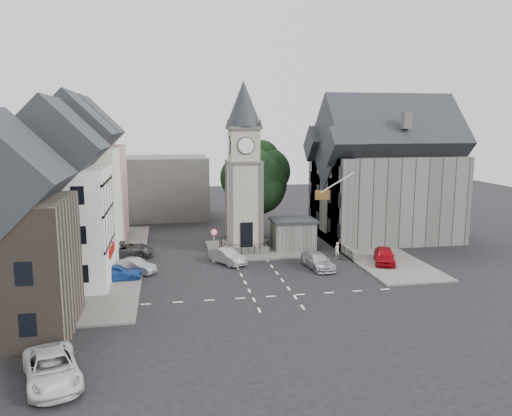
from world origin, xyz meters
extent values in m
plane|color=black|center=(0.00, 0.00, 0.00)|extent=(120.00, 120.00, 0.00)
cube|color=#595651|center=(-12.50, 6.00, 0.07)|extent=(6.00, 30.00, 0.14)
cube|color=#595651|center=(12.00, 8.00, 0.07)|extent=(6.00, 26.00, 0.14)
cube|color=#595651|center=(1.50, 8.00, 0.08)|extent=(10.00, 8.00, 0.16)
cube|color=silver|center=(0.00, -5.50, 0.01)|extent=(20.00, 8.00, 0.01)
cube|color=#4C4944|center=(0.00, 8.00, 0.35)|extent=(4.20, 4.20, 0.70)
torus|color=black|center=(0.00, 8.00, 1.08)|extent=(4.86, 4.86, 0.06)
cube|color=gray|center=(0.00, 8.00, 4.70)|extent=(3.00, 3.00, 8.00)
cube|color=black|center=(0.00, 6.55, 1.90)|extent=(1.20, 0.25, 2.40)
cube|color=#4C4944|center=(0.00, 8.00, 8.70)|extent=(3.30, 3.30, 0.25)
cube|color=gray|center=(0.00, 8.00, 10.30)|extent=(2.70, 2.70, 3.20)
cylinder|color=white|center=(0.00, 6.60, 10.30)|extent=(1.50, 0.12, 1.50)
cube|color=#4C4944|center=(0.00, 8.00, 11.90)|extent=(3.10, 3.10, 0.30)
cone|color=black|center=(0.00, 8.00, 14.15)|extent=(3.40, 3.40, 4.20)
cube|color=#595752|center=(4.80, 7.50, 1.40)|extent=(4.00, 3.00, 2.80)
cube|color=black|center=(4.80, 7.50, 2.95)|extent=(4.30, 3.30, 0.25)
cylinder|color=black|center=(2.00, 13.00, 2.20)|extent=(0.70, 0.70, 4.40)
cylinder|color=black|center=(-3.20, 5.50, 1.25)|extent=(0.10, 0.10, 2.50)
cone|color=#A50C0C|center=(-3.20, 5.40, 2.50)|extent=(0.70, 0.06, 0.70)
cone|color=white|center=(-3.20, 5.38, 2.50)|extent=(0.54, 0.04, 0.54)
cube|color=tan|center=(-15.50, 16.00, 5.00)|extent=(7.50, 7.00, 10.00)
cube|color=beige|center=(-15.50, 8.00, 5.00)|extent=(7.50, 7.00, 10.00)
cube|color=silver|center=(-15.50, 0.00, 4.50)|extent=(7.50, 7.00, 9.00)
cube|color=#423831|center=(-17.00, -9.00, 4.00)|extent=(8.00, 7.00, 8.00)
cube|color=#4C4944|center=(-12.00, 28.00, 4.00)|extent=(20.00, 10.00, 8.00)
cube|color=#595752|center=(16.00, 11.00, 4.50)|extent=(14.00, 10.00, 9.00)
cube|color=#595752|center=(9.80, 7.50, 4.50)|extent=(1.60, 4.40, 9.00)
cube|color=#595752|center=(9.80, 14.50, 4.50)|extent=(1.60, 4.40, 9.00)
cube|color=#595752|center=(9.20, 10.00, 0.45)|extent=(0.40, 16.00, 0.90)
cylinder|color=white|center=(8.00, 4.00, 7.00)|extent=(3.17, 0.10, 1.89)
plane|color=#B21414|center=(6.60, 4.00, 5.90)|extent=(1.40, 0.00, 1.40)
imported|color=navy|center=(-11.50, 0.21, 0.68)|extent=(4.13, 1.94, 1.37)
imported|color=#97999E|center=(-10.13, 2.15, 0.61)|extent=(3.79, 3.12, 1.22)
imported|color=#333336|center=(-11.50, 7.21, 0.78)|extent=(5.69, 2.81, 1.55)
imported|color=#A1A2A9|center=(-2.22, 3.63, 0.67)|extent=(3.25, 4.23, 1.34)
imported|color=#B2B4BA|center=(5.27, 0.78, 0.64)|extent=(2.39, 4.65, 1.29)
imported|color=#A10812|center=(11.50, 1.03, 0.74)|extent=(3.15, 4.65, 1.47)
imported|color=silver|center=(-13.00, -15.50, 0.72)|extent=(3.80, 5.63, 1.43)
imported|color=beige|center=(8.00, 3.62, 0.75)|extent=(0.65, 0.57, 1.50)
camera|label=1|loc=(-7.37, -39.08, 12.24)|focal=35.00mm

